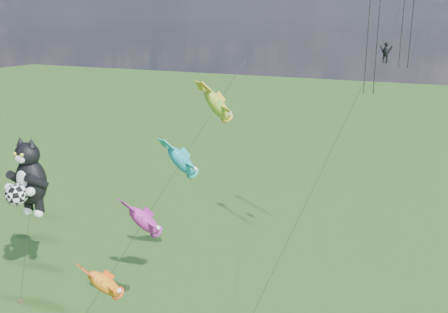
% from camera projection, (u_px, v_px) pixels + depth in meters
% --- Properties ---
extents(ground, '(300.00, 300.00, 0.00)m').
position_uv_depth(ground, '(21.00, 312.00, 36.36)').
color(ground, '#174210').
extents(cat_kite_rig, '(2.90, 4.35, 12.11)m').
position_uv_depth(cat_kite_rig, '(28.00, 178.00, 37.63)').
color(cat_kite_rig, brown).
rests_on(cat_kite_rig, ground).
extents(fish_windsock_rig, '(6.90, 14.50, 17.96)m').
position_uv_depth(fish_windsock_rig, '(163.00, 191.00, 31.57)').
color(fish_windsock_rig, brown).
rests_on(fish_windsock_rig, ground).
extents(parafoil_rig, '(7.80, 16.13, 24.80)m').
position_uv_depth(parafoil_rig, '(383.00, 40.00, 34.76)').
color(parafoil_rig, brown).
rests_on(parafoil_rig, ground).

